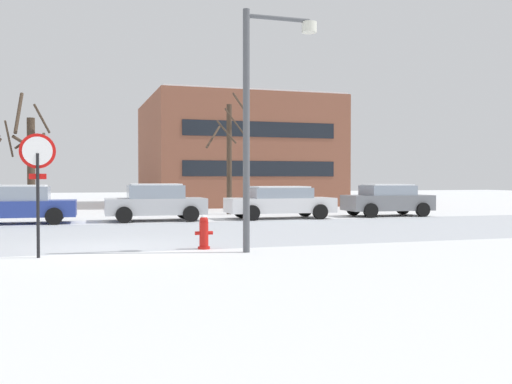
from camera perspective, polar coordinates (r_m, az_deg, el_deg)
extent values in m
plane|color=white|center=(15.05, -14.53, -5.30)|extent=(120.00, 120.00, 0.00)
cube|color=#B7BCC4|center=(18.45, -15.08, -4.08)|extent=(80.00, 8.84, 0.00)
cylinder|color=black|center=(13.56, -20.41, -1.25)|extent=(0.07, 0.09, 2.27)
cylinder|color=red|center=(13.56, -20.45, 3.75)|extent=(0.76, 0.02, 0.76)
cylinder|color=white|center=(13.55, -20.46, 3.75)|extent=(0.62, 0.02, 0.62)
cube|color=red|center=(13.55, -20.44, 1.43)|extent=(0.36, 0.02, 0.12)
cylinder|color=white|center=(13.58, -20.45, 3.96)|extent=(0.42, 0.02, 0.42)
cylinder|color=red|center=(14.45, -5.08, -5.42)|extent=(0.30, 0.30, 0.06)
cylinder|color=red|center=(14.42, -5.08, -4.11)|extent=(0.22, 0.22, 0.60)
sphere|color=red|center=(14.39, -5.08, -2.73)|extent=(0.21, 0.21, 0.21)
cylinder|color=red|center=(14.38, -5.70, -4.00)|extent=(0.12, 0.09, 0.09)
cylinder|color=red|center=(14.45, -4.46, -3.97)|extent=(0.12, 0.09, 0.09)
sphere|color=white|center=(14.39, -5.08, -2.52)|extent=(0.15, 0.15, 0.15)
cylinder|color=#4C4F54|center=(13.71, -0.95, 5.92)|extent=(0.16, 0.16, 5.65)
cylinder|color=#4C4F54|center=(14.41, 2.18, 16.50)|extent=(1.57, 0.10, 0.10)
cylinder|color=silver|center=(14.65, 5.19, 15.64)|extent=(0.36, 0.36, 0.25)
cube|color=#283D93|center=(24.10, -22.31, -1.51)|extent=(4.48, 1.88, 0.61)
cube|color=#8C99A8|center=(24.08, -22.33, -0.15)|extent=(2.48, 1.67, 0.53)
cube|color=white|center=(24.07, -22.33, 0.56)|extent=(2.26, 1.54, 0.06)
cylinder|color=black|center=(24.87, -18.78, -1.99)|extent=(0.65, 0.24, 0.64)
cylinder|color=black|center=(23.10, -19.02, -2.24)|extent=(0.65, 0.24, 0.64)
cube|color=silver|center=(24.24, -9.74, -1.37)|extent=(4.06, 2.03, 0.65)
cube|color=#8C99A8|center=(24.22, -9.75, 0.03)|extent=(2.26, 1.82, 0.53)
cube|color=white|center=(24.22, -9.75, 0.73)|extent=(2.05, 1.68, 0.06)
cylinder|color=black|center=(25.38, -7.04, -1.86)|extent=(0.65, 0.24, 0.64)
cylinder|color=black|center=(23.47, -6.34, -2.12)|extent=(0.65, 0.24, 0.64)
cylinder|color=black|center=(25.12, -12.91, -1.92)|extent=(0.65, 0.24, 0.64)
cylinder|color=black|center=(23.19, -12.69, -2.19)|extent=(0.65, 0.24, 0.64)
cube|color=white|center=(25.26, 2.33, -1.28)|extent=(4.65, 1.96, 0.62)
cube|color=#8C99A8|center=(25.24, 2.33, -0.07)|extent=(2.58, 1.74, 0.44)
cube|color=white|center=(25.23, 2.33, 0.49)|extent=(2.35, 1.61, 0.06)
cylinder|color=black|center=(26.63, 4.78, -1.71)|extent=(0.65, 0.24, 0.64)
cylinder|color=black|center=(24.91, 6.25, -1.92)|extent=(0.65, 0.24, 0.64)
cylinder|color=black|center=(25.74, -1.47, -1.81)|extent=(0.65, 0.24, 0.64)
cylinder|color=black|center=(23.96, -0.39, -2.04)|extent=(0.65, 0.24, 0.64)
cube|color=slate|center=(27.60, 12.65, -1.01)|extent=(4.02, 1.87, 0.69)
cube|color=#8C99A8|center=(27.58, 12.65, 0.17)|extent=(2.23, 1.67, 0.44)
cube|color=white|center=(27.58, 12.65, 0.69)|extent=(2.03, 1.54, 0.06)
cylinder|color=black|center=(29.01, 14.06, -1.50)|extent=(0.65, 0.24, 0.64)
cylinder|color=black|center=(27.48, 15.89, -1.66)|extent=(0.65, 0.24, 0.64)
cylinder|color=black|center=(27.83, 9.44, -1.59)|extent=(0.65, 0.24, 0.64)
cylinder|color=black|center=(26.23, 11.08, -1.78)|extent=(0.65, 0.24, 0.64)
cylinder|color=#423326|center=(28.23, -20.99, 2.24)|extent=(0.35, 0.35, 4.45)
cylinder|color=#423326|center=(28.60, -21.65, 4.48)|extent=(0.74, 0.79, 0.64)
cylinder|color=#423326|center=(28.38, -20.12, 4.68)|extent=(0.40, 0.97, 0.71)
cylinder|color=#423326|center=(27.73, -21.47, 4.35)|extent=(1.20, 0.53, 0.82)
cylinder|color=#423326|center=(28.03, -20.07, 6.69)|extent=(0.72, 1.09, 1.22)
cylinder|color=#423326|center=(28.51, -22.06, 7.13)|extent=(0.39, 1.19, 1.96)
cylinder|color=#423326|center=(28.27, -22.86, 4.76)|extent=(0.29, 1.26, 1.56)
cylinder|color=#423326|center=(28.39, -2.62, 3.18)|extent=(0.25, 0.25, 5.30)
cylinder|color=#423326|center=(28.01, -2.89, 5.85)|extent=(0.91, 0.59, 1.15)
cylinder|color=#423326|center=(28.01, -2.02, 6.76)|extent=(1.17, 0.40, 1.30)
cylinder|color=#423326|center=(28.23, -1.50, 8.50)|extent=(1.09, 0.98, 0.98)
cylinder|color=#423326|center=(28.74, -4.17, 5.37)|extent=(1.08, 1.46, 1.21)
cube|color=brown|center=(40.15, -2.14, 3.79)|extent=(11.65, 11.87, 6.91)
cube|color=white|center=(40.45, -2.15, 8.76)|extent=(11.42, 11.63, 0.10)
cube|color=black|center=(34.41, 0.48, 2.28)|extent=(9.32, 0.04, 0.90)
cube|color=black|center=(34.53, 0.48, 6.11)|extent=(9.32, 0.04, 0.90)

